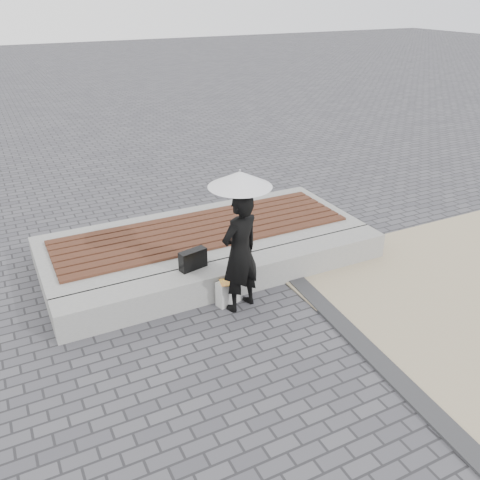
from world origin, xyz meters
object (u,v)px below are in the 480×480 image
(seating_ledge, at_px, (236,276))
(handbag, at_px, (193,259))
(parasol, at_px, (240,179))
(woman, at_px, (240,253))
(canvas_tote, at_px, (228,292))

(seating_ledge, relative_size, handbag, 12.81)
(parasol, bearing_deg, woman, 0.00)
(woman, distance_m, parasol, 0.99)
(seating_ledge, height_order, woman, woman)
(seating_ledge, relative_size, parasol, 4.97)
(seating_ledge, distance_m, canvas_tote, 0.41)
(woman, xyz_separation_m, parasol, (-0.00, 0.00, 0.99))
(seating_ledge, distance_m, woman, 0.78)
(seating_ledge, relative_size, woman, 3.05)
(seating_ledge, bearing_deg, woman, -109.61)
(parasol, height_order, canvas_tote, parasol)
(handbag, bearing_deg, parasol, -66.94)
(woman, xyz_separation_m, handbag, (-0.42, 0.59, -0.28))
(woman, bearing_deg, parasol, -17.88)
(handbag, distance_m, canvas_tote, 0.66)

